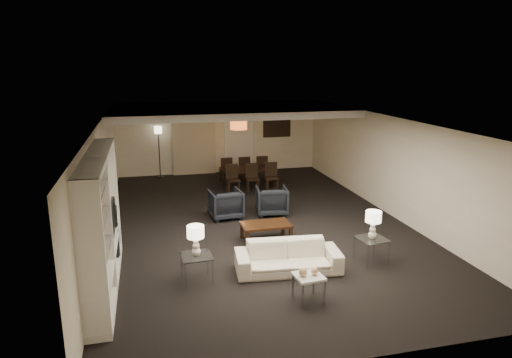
{
  "coord_description": "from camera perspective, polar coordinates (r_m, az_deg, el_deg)",
  "views": [
    {
      "loc": [
        -2.5,
        -10.26,
        3.8
      ],
      "look_at": [
        0.0,
        0.0,
        1.1
      ],
      "focal_mm": 32.0,
      "sensor_mm": 36.0,
      "label": 1
    }
  ],
  "objects": [
    {
      "name": "floor_speaker",
      "position": [
        9.28,
        -17.26,
        -6.64
      ],
      "size": [
        0.15,
        0.15,
        1.16
      ],
      "primitive_type": "cube",
      "rotation": [
        0.0,
        0.0,
        -0.19
      ],
      "color": "black",
      "rests_on": "floor"
    },
    {
      "name": "television",
      "position": [
        8.65,
        -18.2,
        -4.94
      ],
      "size": [
        1.04,
        0.14,
        0.6
      ],
      "primitive_type": "imported",
      "rotation": [
        0.0,
        0.0,
        1.57
      ],
      "color": "black",
      "rests_on": "media_unit"
    },
    {
      "name": "chair_nr",
      "position": [
        13.87,
        1.99,
        0.26
      ],
      "size": [
        0.44,
        0.44,
        0.85
      ],
      "primitive_type": null,
      "rotation": [
        0.0,
        0.0,
        -0.11
      ],
      "color": "black",
      "rests_on": "floor"
    },
    {
      "name": "side_table_right",
      "position": [
        9.27,
        14.21,
        -8.64
      ],
      "size": [
        0.59,
        0.59,
        0.5
      ],
      "primitive_type": null,
      "rotation": [
        0.0,
        0.0,
        0.12
      ],
      "color": "white",
      "rests_on": "floor"
    },
    {
      "name": "gold_gourd_a",
      "position": [
        7.56,
        5.89,
        -11.47
      ],
      "size": [
        0.14,
        0.14,
        0.14
      ],
      "primitive_type": "sphere",
      "color": "#DBB674",
      "rests_on": "marble_table"
    },
    {
      "name": "table_lamp_right",
      "position": [
        9.08,
        14.41,
        -5.58
      ],
      "size": [
        0.33,
        0.33,
        0.55
      ],
      "primitive_type": null,
      "rotation": [
        0.0,
        0.0,
        -0.11
      ],
      "color": "#F5EACF",
      "rests_on": "side_table_right"
    },
    {
      "name": "pendant_light",
      "position": [
        14.16,
        -2.19,
        6.71
      ],
      "size": [
        0.52,
        0.52,
        0.24
      ],
      "primitive_type": "cylinder",
      "color": "#D8591E",
      "rests_on": "ceiling_soffit"
    },
    {
      "name": "curtains",
      "position": [
        15.97,
        -7.79,
        4.84
      ],
      "size": [
        1.5,
        0.12,
        2.4
      ],
      "primitive_type": "cube",
      "color": "beige",
      "rests_on": "wall_back"
    },
    {
      "name": "vase_amber",
      "position": [
        7.64,
        -19.23,
        -2.85
      ],
      "size": [
        0.17,
        0.17,
        0.17
      ],
      "primitive_type": "imported",
      "color": "#B0713A",
      "rests_on": "media_unit"
    },
    {
      "name": "vase_blue",
      "position": [
        7.23,
        -19.33,
        -8.03
      ],
      "size": [
        0.17,
        0.17,
        0.17
      ],
      "primitive_type": "imported",
      "color": "#243F9E",
      "rests_on": "media_unit"
    },
    {
      "name": "sofa",
      "position": [
        8.63,
        4.02,
        -9.73
      ],
      "size": [
        2.01,
        0.95,
        0.57
      ],
      "primitive_type": "imported",
      "rotation": [
        0.0,
        0.0,
        -0.1
      ],
      "color": "beige",
      "rests_on": "floor"
    },
    {
      "name": "wall_back",
      "position": [
        16.16,
        -4.64,
        5.21
      ],
      "size": [
        7.0,
        0.02,
        2.5
      ],
      "primitive_type": "cube",
      "color": "beige",
      "rests_on": "ground"
    },
    {
      "name": "media_unit",
      "position": [
        8.13,
        -18.73,
        -5.27
      ],
      "size": [
        0.38,
        3.4,
        2.35
      ],
      "primitive_type": null,
      "color": "white",
      "rests_on": "wall_left"
    },
    {
      "name": "marble_table",
      "position": [
        7.72,
        6.55,
        -13.35
      ],
      "size": [
        0.49,
        0.49,
        0.45
      ],
      "primitive_type": null,
      "rotation": [
        0.0,
        0.0,
        0.11
      ],
      "color": "white",
      "rests_on": "floor"
    },
    {
      "name": "wall_left",
      "position": [
        10.62,
        -18.68,
        -0.32
      ],
      "size": [
        0.02,
        11.0,
        2.5
      ],
      "primitive_type": "cube",
      "color": "beige",
      "rests_on": "ground"
    },
    {
      "name": "chair_fr",
      "position": [
        15.1,
        0.66,
        1.43
      ],
      "size": [
        0.43,
        0.43,
        0.85
      ],
      "primitive_type": null,
      "rotation": [
        0.0,
        0.0,
        3.06
      ],
      "color": "black",
      "rests_on": "floor"
    },
    {
      "name": "ceiling",
      "position": [
        10.64,
        0.0,
        7.33
      ],
      "size": [
        7.0,
        11.0,
        0.02
      ],
      "primitive_type": "cube",
      "color": "silver",
      "rests_on": "ground"
    },
    {
      "name": "ceiling_soffit",
      "position": [
        14.05,
        -3.42,
        8.6
      ],
      "size": [
        7.0,
        4.0,
        0.2
      ],
      "primitive_type": "cube",
      "color": "silver",
      "rests_on": "ceiling"
    },
    {
      "name": "table_lamp_left",
      "position": [
        8.12,
        -7.54,
        -7.67
      ],
      "size": [
        0.32,
        0.32,
        0.55
      ],
      "primitive_type": null,
      "rotation": [
        0.0,
        0.0,
        0.05
      ],
      "color": "white",
      "rests_on": "side_table_left"
    },
    {
      "name": "floor_lamp",
      "position": [
        15.74,
        -12.0,
        3.3
      ],
      "size": [
        0.32,
        0.32,
        1.74
      ],
      "primitive_type": null,
      "rotation": [
        0.0,
        0.0,
        -0.31
      ],
      "color": "black",
      "rests_on": "floor"
    },
    {
      "name": "armchair_right",
      "position": [
        11.73,
        1.95,
        -2.71
      ],
      "size": [
        0.87,
        0.89,
        0.72
      ],
      "primitive_type": "imported",
      "rotation": [
        0.0,
        0.0,
        3.01
      ],
      "color": "black",
      "rests_on": "floor"
    },
    {
      "name": "dining_table",
      "position": [
        14.38,
        -1.02,
        0.2
      ],
      "size": [
        1.7,
        1.04,
        0.57
      ],
      "primitive_type": "imported",
      "rotation": [
        0.0,
        0.0,
        0.08
      ],
      "color": "black",
      "rests_on": "floor"
    },
    {
      "name": "side_table_left",
      "position": [
        8.33,
        -7.42,
        -11.02
      ],
      "size": [
        0.57,
        0.57,
        0.5
      ],
      "primitive_type": null,
      "rotation": [
        0.0,
        0.0,
        0.06
      ],
      "color": "silver",
      "rests_on": "floor"
    },
    {
      "name": "armchair_left",
      "position": [
        11.48,
        -3.84,
        -3.12
      ],
      "size": [
        0.85,
        0.87,
        0.72
      ],
      "primitive_type": "imported",
      "rotation": [
        0.0,
        0.0,
        3.24
      ],
      "color": "black",
      "rests_on": "floor"
    },
    {
      "name": "painting",
      "position": [
        16.53,
        2.61,
        6.5
      ],
      "size": [
        0.95,
        0.04,
        0.65
      ],
      "primitive_type": "cube",
      "color": "#142D38",
      "rests_on": "wall_back"
    },
    {
      "name": "chair_nm",
      "position": [
        13.73,
        -0.43,
        0.12
      ],
      "size": [
        0.42,
        0.42,
        0.85
      ],
      "primitive_type": null,
      "rotation": [
        0.0,
        0.0,
        -0.08
      ],
      "color": "black",
      "rests_on": "floor"
    },
    {
      "name": "wall_right",
      "position": [
        12.15,
        16.26,
        1.65
      ],
      "size": [
        0.02,
        11.0,
        2.5
      ],
      "primitive_type": "cube",
      "color": "beige",
      "rests_on": "ground"
    },
    {
      "name": "coffee_table",
      "position": [
        10.08,
        1.25,
        -6.62
      ],
      "size": [
        1.08,
        0.65,
        0.38
      ],
      "primitive_type": null,
      "rotation": [
        0.0,
        0.0,
        0.03
      ],
      "color": "black",
      "rests_on": "floor"
    },
    {
      "name": "floor",
      "position": [
        11.22,
        0.0,
        -5.45
      ],
      "size": [
        11.0,
        11.0,
        0.0
      ],
      "primitive_type": "plane",
      "color": "black",
      "rests_on": "ground"
    },
    {
      "name": "gold_gourd_b",
      "position": [
        7.63,
        7.33,
        -11.35
      ],
      "size": [
        0.12,
        0.12,
        0.12
      ],
      "primitive_type": "sphere",
      "color": "#DFAC76",
      "rests_on": "marble_table"
    },
    {
      "name": "door",
      "position": [
        16.28,
        -2.17,
        4.61
      ],
      "size": [
        0.9,
        0.05,
        2.1
      ],
      "primitive_type": "cube",
      "color": "silver",
      "rests_on": "wall_back"
    },
    {
      "name": "chair_nl",
      "position": [
        13.61,
        -2.89,
        -0.03
      ],
      "size": [
        0.41,
        0.41,
        0.85
      ],
      "primitive_type": null,
      "rotation": [
        0.0,
        0.0,
        0.04
      ],
      "color": "black",
      "rests_on": "floor"
    },
    {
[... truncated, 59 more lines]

